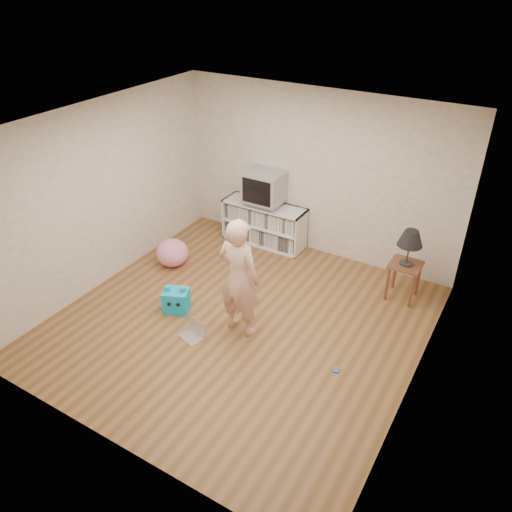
{
  "coord_description": "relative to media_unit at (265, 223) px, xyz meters",
  "views": [
    {
      "loc": [
        2.84,
        -4.35,
        4.17
      ],
      "look_at": [
        0.01,
        0.4,
        0.82
      ],
      "focal_mm": 35.0,
      "sensor_mm": 36.0,
      "label": 1
    }
  ],
  "objects": [
    {
      "name": "laptop",
      "position": [
        0.44,
        -2.57,
        -0.29
      ],
      "size": [
        0.35,
        0.31,
        0.21
      ],
      "rotation": [
        0.0,
        0.0,
        -0.27
      ],
      "color": "silver",
      "rests_on": "ground"
    },
    {
      "name": "ground",
      "position": [
        0.79,
        -2.04,
        -0.35
      ],
      "size": [
        4.5,
        4.5,
        0.0
      ],
      "primitive_type": "plane",
      "color": "brown",
      "rests_on": "ground"
    },
    {
      "name": "ceiling",
      "position": [
        0.79,
        -2.04,
        2.25
      ],
      "size": [
        4.5,
        4.5,
        0.01
      ],
      "primitive_type": "cube",
      "color": "white",
      "rests_on": "walls"
    },
    {
      "name": "walls",
      "position": [
        0.79,
        -2.04,
        0.95
      ],
      "size": [
        4.52,
        4.52,
        2.6
      ],
      "color": "beige",
      "rests_on": "ground"
    },
    {
      "name": "crt_tv",
      "position": [
        -0.0,
        -0.02,
        0.67
      ],
      "size": [
        0.6,
        0.53,
        0.5
      ],
      "color": "#97979C",
      "rests_on": "dvd_deck"
    },
    {
      "name": "plush_pink",
      "position": [
        -0.88,
        -1.35,
        -0.14
      ],
      "size": [
        0.65,
        0.65,
        0.42
      ],
      "primitive_type": "ellipsoid",
      "rotation": [
        0.0,
        0.0,
        0.39
      ],
      "color": "pink",
      "rests_on": "ground"
    },
    {
      "name": "plush_blue",
      "position": [
        -0.09,
        -2.25,
        -0.19
      ],
      "size": [
        0.41,
        0.38,
        0.39
      ],
      "rotation": [
        0.0,
        0.0,
        0.43
      ],
      "color": "#0DAFE8",
      "rests_on": "ground"
    },
    {
      "name": "side_table",
      "position": [
        2.45,
        -0.39,
        0.07
      ],
      "size": [
        0.42,
        0.42,
        0.55
      ],
      "color": "brown",
      "rests_on": "ground"
    },
    {
      "name": "media_unit",
      "position": [
        0.0,
        0.0,
        0.0
      ],
      "size": [
        1.4,
        0.45,
        0.7
      ],
      "color": "white",
      "rests_on": "ground"
    },
    {
      "name": "table_lamp",
      "position": [
        2.45,
        -0.39,
        0.59
      ],
      "size": [
        0.34,
        0.34,
        0.52
      ],
      "color": "#333333",
      "rests_on": "side_table"
    },
    {
      "name": "dvd_deck",
      "position": [
        -0.0,
        -0.02,
        0.39
      ],
      "size": [
        0.45,
        0.35,
        0.07
      ],
      "primitive_type": "cube",
      "color": "gray",
      "rests_on": "media_unit"
    },
    {
      "name": "person",
      "position": [
        0.87,
        -2.15,
        0.45
      ],
      "size": [
        0.6,
        0.41,
        1.6
      ],
      "primitive_type": "imported",
      "rotation": [
        0.0,
        0.0,
        3.09
      ],
      "color": "beige",
      "rests_on": "ground"
    },
    {
      "name": "playing_cards",
      "position": [
        2.24,
        -2.22,
        -0.34
      ],
      "size": [
        0.09,
        0.1,
        0.02
      ],
      "primitive_type": "cube",
      "rotation": [
        0.0,
        0.0,
        0.27
      ],
      "color": "#4B64C8",
      "rests_on": "ground"
    }
  ]
}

